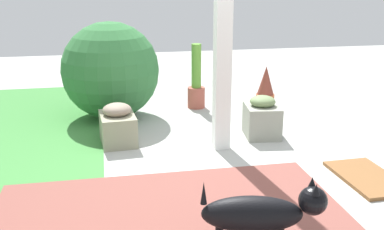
# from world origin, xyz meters

# --- Properties ---
(ground_plane) EXTENTS (12.00, 12.00, 0.00)m
(ground_plane) POSITION_xyz_m (0.00, 0.00, 0.00)
(ground_plane) COLOR #A4A6A0
(porch_pillar) EXTENTS (0.14, 0.14, 2.58)m
(porch_pillar) POSITION_xyz_m (0.44, -0.10, 1.29)
(porch_pillar) COLOR white
(porch_pillar) RESTS_ON ground
(stone_planter_nearest) EXTENTS (0.43, 0.37, 0.42)m
(stone_planter_nearest) POSITION_xyz_m (0.68, -0.58, 0.19)
(stone_planter_nearest) COLOR gray
(stone_planter_nearest) RESTS_ON ground
(stone_planter_mid) EXTENTS (0.47, 0.36, 0.40)m
(stone_planter_mid) POSITION_xyz_m (0.75, 0.85, 0.18)
(stone_planter_mid) COLOR gray
(stone_planter_mid) RESTS_ON ground
(round_shrub) EXTENTS (1.09, 1.09, 1.09)m
(round_shrub) POSITION_xyz_m (1.61, 0.88, 0.54)
(round_shrub) COLOR #2F6C37
(round_shrub) RESTS_ON ground
(terracotta_pot_spiky) EXTENTS (0.22, 0.22, 0.54)m
(terracotta_pot_spiky) POSITION_xyz_m (1.54, -0.93, 0.26)
(terracotta_pot_spiky) COLOR #B45833
(terracotta_pot_spiky) RESTS_ON ground
(terracotta_pot_tall) EXTENTS (0.21, 0.21, 0.78)m
(terracotta_pot_tall) POSITION_xyz_m (1.82, -0.14, 0.28)
(terracotta_pot_tall) COLOR #A04E40
(terracotta_pot_tall) RESTS_ON ground
(dog) EXTENTS (0.31, 0.72, 0.49)m
(dog) POSITION_xyz_m (-1.31, 0.12, 0.28)
(dog) COLOR black
(dog) RESTS_ON ground
(doormat) EXTENTS (0.71, 0.44, 0.03)m
(doormat) POSITION_xyz_m (-0.47, -1.08, 0.01)
(doormat) COLOR brown
(doormat) RESTS_ON ground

